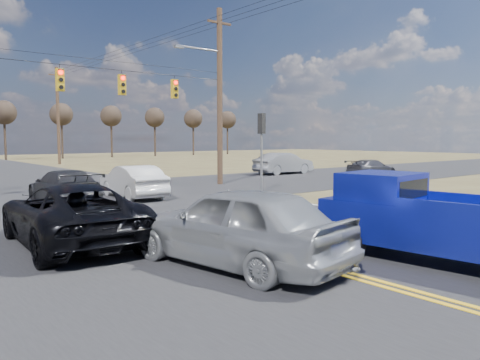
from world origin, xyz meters
TOP-DOWN VIEW (x-y plane):
  - ground at (0.00, 0.00)m, footprint 160.00×160.00m
  - road_main at (0.00, 10.00)m, footprint 14.00×120.00m
  - road_cross at (0.00, 18.00)m, footprint 120.00×12.00m
  - signal_gantry at (0.50, 17.79)m, footprint 19.60×4.83m
  - utility_poles at (0.00, 17.00)m, footprint 19.60×58.32m
  - treeline at (0.00, 26.96)m, footprint 87.00×117.80m
  - pickup_truck at (2.23, 1.39)m, footprint 2.48×5.19m
  - silver_suv at (-1.22, 3.76)m, footprint 2.85×5.32m
  - black_suv at (-3.19, 7.91)m, footprint 2.94×5.72m
  - white_car_queue at (2.23, 15.50)m, footprint 1.84×4.54m
  - dgrey_car_queue at (-0.80, 15.50)m, footprint 2.19×4.93m
  - cross_car_east_near at (17.49, 21.37)m, footprint 1.72×4.89m
  - cross_car_east_far at (20.68, 15.85)m, footprint 1.80×4.19m

SIDE VIEW (x-z plane):
  - ground at x=0.00m, z-range 0.00..0.00m
  - road_main at x=0.00m, z-range -0.01..0.01m
  - road_cross at x=0.00m, z-range -0.01..0.01m
  - cross_car_east_far at x=20.68m, z-range 0.00..1.20m
  - dgrey_car_queue at x=-0.80m, z-range 0.00..1.41m
  - white_car_queue at x=2.23m, z-range 0.00..1.47m
  - black_suv at x=-3.19m, z-range 0.00..1.55m
  - cross_car_east_near at x=17.49m, z-range 0.00..1.61m
  - silver_suv at x=-1.22m, z-range 0.00..1.72m
  - pickup_truck at x=2.23m, z-range -0.03..1.85m
  - signal_gantry at x=0.50m, z-range 0.06..10.06m
  - utility_poles at x=0.00m, z-range 0.23..10.23m
  - treeline at x=0.00m, z-range 2.00..9.40m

